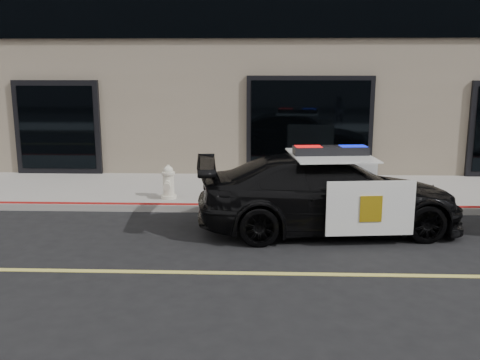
{
  "coord_description": "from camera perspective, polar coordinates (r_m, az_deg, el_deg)",
  "views": [
    {
      "loc": [
        -2.35,
        -7.72,
        3.11
      ],
      "look_at": [
        -2.73,
        2.2,
        1.0
      ],
      "focal_mm": 40.0,
      "sensor_mm": 36.0,
      "label": 1
    }
  ],
  "objects": [
    {
      "name": "police_car",
      "position": [
        10.37,
        9.5,
        -1.39
      ],
      "size": [
        3.07,
        5.45,
        1.65
      ],
      "color": "black",
      "rests_on": "ground"
    },
    {
      "name": "fire_hydrant",
      "position": [
        12.29,
        -7.64,
        -0.31
      ],
      "size": [
        0.35,
        0.49,
        0.78
      ],
      "color": "white",
      "rests_on": "sidewalk_n"
    },
    {
      "name": "ground",
      "position": [
        8.65,
        18.05,
        -9.7
      ],
      "size": [
        120.0,
        120.0,
        0.0
      ],
      "primitive_type": "plane",
      "color": "black",
      "rests_on": "ground"
    },
    {
      "name": "sidewalk_n",
      "position": [
        13.53,
        12.12,
        -1.24
      ],
      "size": [
        60.0,
        3.5,
        0.15
      ],
      "primitive_type": "cube",
      "color": "gray",
      "rests_on": "ground"
    }
  ]
}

